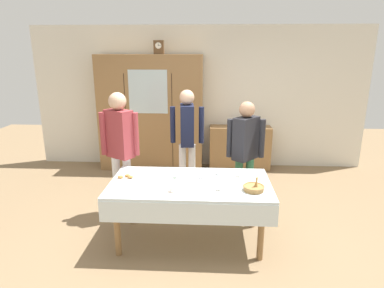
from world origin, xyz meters
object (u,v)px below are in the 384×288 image
at_px(spoon_far_right, 258,176).
at_px(tea_cup_mid_right, 219,173).
at_px(dining_table, 190,191).
at_px(tea_cup_mid_left, 240,175).
at_px(spoon_near_right, 126,192).
at_px(book_stack, 241,125).
at_px(tea_cup_front_edge, 173,190).
at_px(wall_cabinet, 151,113).
at_px(bread_basket, 254,188).
at_px(mantel_clock, 159,47).
at_px(tea_cup_center, 221,188).
at_px(tea_cup_near_left, 177,176).
at_px(tea_cup_far_right, 203,176).
at_px(bookshelf_low, 240,148).
at_px(person_beside_shelf, 187,132).
at_px(spoon_center, 161,180).
at_px(person_behind_table_left, 120,142).
at_px(pastry_plate, 125,178).
at_px(person_behind_table_right, 245,147).

bearing_deg(spoon_far_right, tea_cup_mid_right, 178.82).
distance_m(dining_table, tea_cup_mid_left, 0.65).
xyz_separation_m(tea_cup_mid_right, spoon_near_right, (-1.03, -0.56, -0.02)).
height_order(book_stack, tea_cup_front_edge, book_stack).
bearing_deg(book_stack, wall_cabinet, -178.31).
distance_m(tea_cup_mid_right, spoon_far_right, 0.48).
distance_m(dining_table, bread_basket, 0.74).
height_order(mantel_clock, tea_cup_front_edge, mantel_clock).
xyz_separation_m(tea_cup_center, tea_cup_near_left, (-0.51, 0.34, 0.00)).
height_order(tea_cup_mid_left, tea_cup_mid_right, same).
bearing_deg(tea_cup_center, tea_cup_mid_left, 58.90).
bearing_deg(tea_cup_far_right, bookshelf_low, 75.02).
height_order(book_stack, tea_cup_near_left, book_stack).
bearing_deg(person_beside_shelf, tea_cup_far_right, -77.35).
xyz_separation_m(book_stack, person_beside_shelf, (-0.94, -1.26, 0.16)).
bearing_deg(tea_cup_mid_left, spoon_center, -171.11).
relative_size(person_beside_shelf, person_behind_table_left, 0.97).
xyz_separation_m(tea_cup_mid_left, spoon_far_right, (0.22, 0.05, -0.02)).
relative_size(wall_cabinet, pastry_plate, 7.77).
bearing_deg(tea_cup_near_left, tea_cup_far_right, 1.59).
bearing_deg(pastry_plate, spoon_center, -0.55).
height_order(tea_cup_mid_left, bread_basket, bread_basket).
relative_size(mantel_clock, pastry_plate, 0.86).
bearing_deg(person_behind_table_left, mantel_clock, 82.29).
bearing_deg(spoon_far_right, person_behind_table_left, 168.12).
xyz_separation_m(tea_cup_far_right, tea_cup_center, (0.20, -0.35, 0.00)).
bearing_deg(person_behind_table_right, bread_basket, -90.20).
relative_size(book_stack, bread_basket, 0.87).
xyz_separation_m(bookshelf_low, tea_cup_front_edge, (-0.98, -2.90, 0.37)).
relative_size(dining_table, tea_cup_mid_left, 14.39).
distance_m(dining_table, tea_cup_mid_right, 0.46).
distance_m(tea_cup_near_left, spoon_near_right, 0.67).
relative_size(tea_cup_far_right, person_behind_table_right, 0.08).
xyz_separation_m(wall_cabinet, person_beside_shelf, (0.77, -1.21, -0.06)).
bearing_deg(tea_cup_center, tea_cup_front_edge, -172.82).
height_order(spoon_near_right, person_behind_table_right, person_behind_table_right).
relative_size(tea_cup_front_edge, bread_basket, 0.54).
distance_m(tea_cup_mid_left, tea_cup_center, 0.48).
relative_size(wall_cabinet, bookshelf_low, 1.87).
bearing_deg(tea_cup_mid_right, book_stack, 78.85).
xyz_separation_m(tea_cup_near_left, spoon_near_right, (-0.52, -0.43, -0.02)).
bearing_deg(tea_cup_far_right, spoon_center, -170.46).
bearing_deg(person_behind_table_right, tea_cup_center, -109.32).
relative_size(spoon_far_right, person_beside_shelf, 0.07).
bearing_deg(spoon_center, tea_cup_near_left, 22.36).
height_order(dining_table, tea_cup_front_edge, tea_cup_front_edge).
relative_size(tea_cup_mid_left, spoon_near_right, 1.09).
height_order(bookshelf_low, tea_cup_mid_left, bookshelf_low).
distance_m(wall_cabinet, spoon_near_right, 2.89).
height_order(tea_cup_mid_left, tea_cup_center, same).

